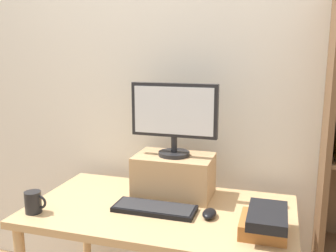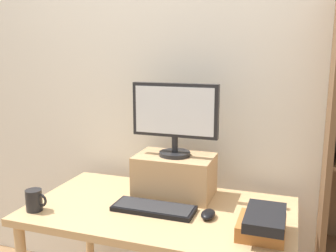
# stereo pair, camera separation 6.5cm
# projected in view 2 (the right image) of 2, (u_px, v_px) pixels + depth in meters

# --- Properties ---
(back_wall) EXTENTS (7.00, 0.08, 2.60)m
(back_wall) POSITION_uv_depth(u_px,v_px,m) (189.00, 79.00, 2.18)
(back_wall) COLOR silver
(back_wall) RESTS_ON ground_plane
(desk) EXTENTS (1.29, 0.71, 0.71)m
(desk) POSITION_uv_depth(u_px,v_px,m) (160.00, 222.00, 1.85)
(desk) COLOR tan
(desk) RESTS_ON ground_plane
(riser_box) EXTENTS (0.41, 0.26, 0.22)m
(riser_box) POSITION_uv_depth(u_px,v_px,m) (175.00, 175.00, 1.98)
(riser_box) COLOR tan
(riser_box) RESTS_ON desk
(computer_monitor) EXTENTS (0.45, 0.16, 0.38)m
(computer_monitor) POSITION_uv_depth(u_px,v_px,m) (175.00, 115.00, 1.91)
(computer_monitor) COLOR black
(computer_monitor) RESTS_ON riser_box
(keyboard) EXTENTS (0.40, 0.15, 0.02)m
(keyboard) POSITION_uv_depth(u_px,v_px,m) (154.00, 208.00, 1.80)
(keyboard) COLOR black
(keyboard) RESTS_ON desk
(computer_mouse) EXTENTS (0.06, 0.10, 0.04)m
(computer_mouse) POSITION_uv_depth(u_px,v_px,m) (208.00, 214.00, 1.72)
(computer_mouse) COLOR black
(computer_mouse) RESTS_ON desk
(book_stack) EXTENTS (0.19, 0.26, 0.11)m
(book_stack) POSITION_uv_depth(u_px,v_px,m) (263.00, 224.00, 1.55)
(book_stack) COLOR #AD662D
(book_stack) RESTS_ON desk
(coffee_mug) EXTENTS (0.11, 0.08, 0.10)m
(coffee_mug) POSITION_uv_depth(u_px,v_px,m) (35.00, 200.00, 1.79)
(coffee_mug) COLOR black
(coffee_mug) RESTS_ON desk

